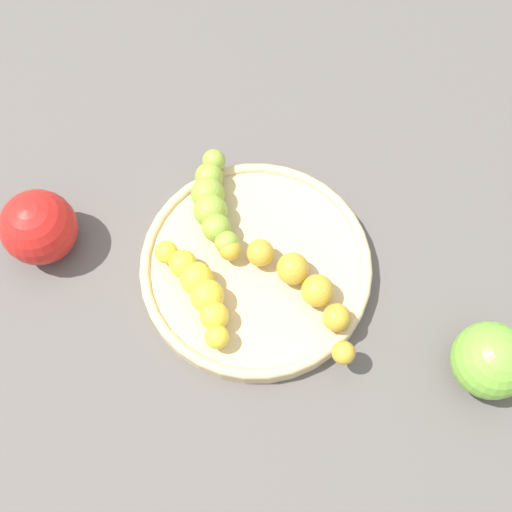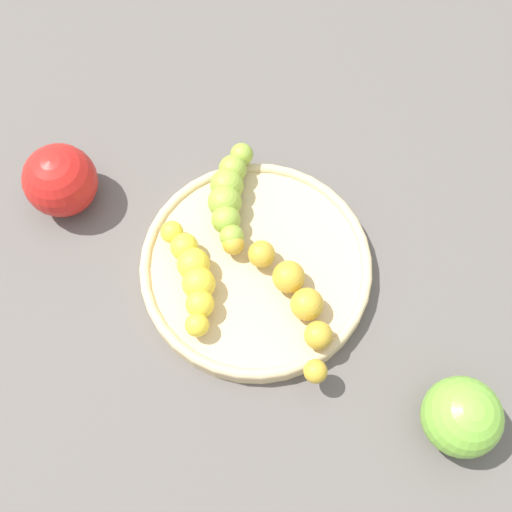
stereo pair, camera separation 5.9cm
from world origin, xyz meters
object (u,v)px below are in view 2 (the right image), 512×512
(banana_spotted, at_px, (291,294))
(banana_yellow, at_px, (193,275))
(fruit_bowl, at_px, (256,267))
(apple_red, at_px, (60,180))
(apple_green, at_px, (462,417))
(banana_green, at_px, (229,194))

(banana_spotted, xyz_separation_m, banana_yellow, (-0.07, -0.06, 0.00))
(fruit_bowl, relative_size, banana_yellow, 2.00)
(apple_red, relative_size, apple_green, 1.06)
(banana_spotted, distance_m, apple_green, 0.18)
(banana_green, distance_m, banana_yellow, 0.09)
(banana_spotted, distance_m, banana_green, 0.12)
(banana_spotted, relative_size, banana_green, 1.79)
(banana_spotted, distance_m, banana_yellow, 0.09)
(banana_green, xyz_separation_m, apple_green, (0.29, 0.03, -0.00))
(banana_yellow, bearing_deg, banana_spotted, -28.59)
(banana_yellow, bearing_deg, apple_green, -45.50)
(banana_spotted, height_order, apple_red, apple_red)
(fruit_bowl, bearing_deg, apple_red, -149.49)
(banana_spotted, xyz_separation_m, banana_green, (-0.12, 0.01, 0.00))
(banana_yellow, xyz_separation_m, apple_green, (0.24, 0.11, -0.00))
(fruit_bowl, distance_m, apple_green, 0.23)
(apple_red, bearing_deg, banana_spotted, 25.70)
(banana_green, relative_size, apple_green, 1.32)
(banana_green, height_order, apple_red, apple_red)
(banana_spotted, height_order, banana_green, banana_green)
(apple_red, bearing_deg, banana_yellow, 17.05)
(banana_spotted, bearing_deg, banana_yellow, 136.86)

